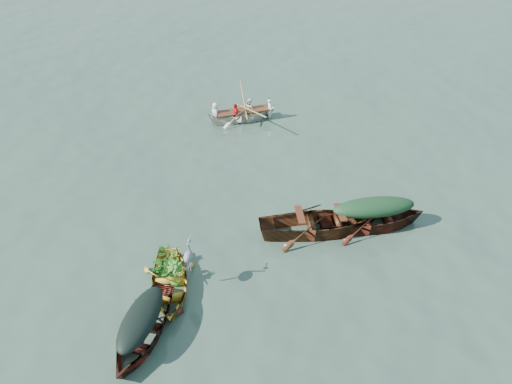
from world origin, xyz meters
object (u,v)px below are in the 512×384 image
dark_covered_boat (144,336)px  open_wooden_boat (318,233)px  green_tarp_boat (371,228)px  rowed_boat (243,120)px  heron (189,261)px  yellow_dinghy (170,290)px

dark_covered_boat → open_wooden_boat: size_ratio=0.75×
dark_covered_boat → green_tarp_boat: bearing=46.2°
rowed_boat → heron: heron is taller
yellow_dinghy → rowed_boat: size_ratio=0.82×
open_wooden_boat → heron: size_ratio=5.26×
heron → rowed_boat: bearing=74.4°
dark_covered_boat → green_tarp_boat: 7.19m
green_tarp_boat → heron: 5.67m
yellow_dinghy → green_tarp_boat: green_tarp_boat is taller
green_tarp_boat → open_wooden_boat: (-1.50, -0.53, 0.00)m
dark_covered_boat → green_tarp_boat: green_tarp_boat is taller
yellow_dinghy → dark_covered_boat: bearing=-114.0°
dark_covered_boat → rowed_boat: size_ratio=0.93×
dark_covered_boat → rowed_boat: rowed_boat is taller
green_tarp_boat → rowed_boat: (-5.13, 6.09, 0.00)m
yellow_dinghy → dark_covered_boat: dark_covered_boat is taller
green_tarp_boat → open_wooden_boat: bearing=90.0°
open_wooden_boat → rowed_boat: open_wooden_boat is taller
yellow_dinghy → heron: heron is taller
heron → dark_covered_boat: bearing=-129.2°
open_wooden_boat → rowed_boat: (-3.63, 6.62, 0.00)m
open_wooden_boat → rowed_boat: 7.55m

